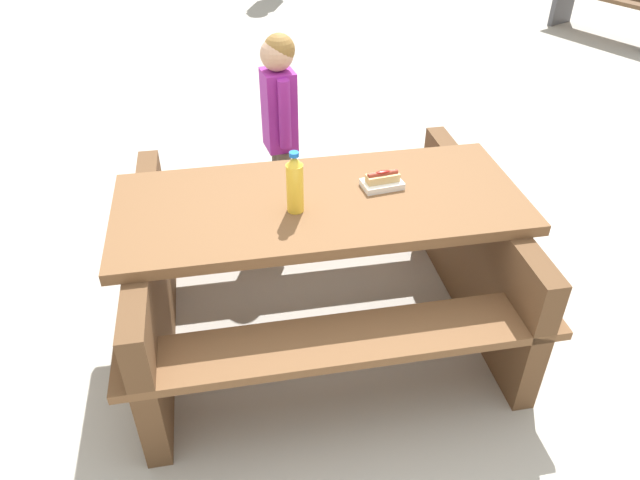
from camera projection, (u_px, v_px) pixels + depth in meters
ground_plane at (320, 323)px, 3.09m from camera, size 30.00×30.00×0.00m
picnic_table at (320, 254)px, 2.82m from camera, size 2.16×1.91×0.75m
soda_bottle at (295, 184)px, 2.49m from camera, size 0.07×0.07×0.28m
hotdog_tray at (382, 181)px, 2.71m from camera, size 0.21×0.18×0.08m
child_in_coat at (280, 111)px, 3.37m from camera, size 0.23×0.27×1.19m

